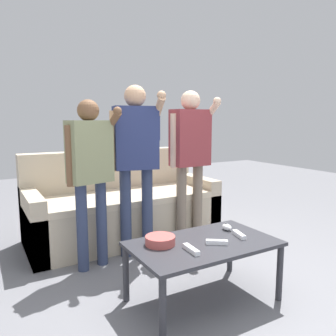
# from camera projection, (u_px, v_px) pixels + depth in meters

# --- Properties ---
(ground_plane) EXTENTS (12.00, 12.00, 0.00)m
(ground_plane) POSITION_uv_depth(u_px,v_px,m) (209.00, 299.00, 2.36)
(ground_plane) COLOR slate
(couch) EXTENTS (1.96, 0.84, 0.92)m
(couch) POSITION_uv_depth(u_px,v_px,m) (122.00, 208.00, 3.58)
(couch) COLOR #B7A88E
(couch) RESTS_ON ground
(coffee_table) EXTENTS (1.00, 0.59, 0.43)m
(coffee_table) POSITION_uv_depth(u_px,v_px,m) (203.00, 249.00, 2.28)
(coffee_table) COLOR #2D2D33
(coffee_table) RESTS_ON ground
(snack_bowl) EXTENTS (0.20, 0.20, 0.06)m
(snack_bowl) POSITION_uv_depth(u_px,v_px,m) (160.00, 240.00, 2.23)
(snack_bowl) COLOR #B24C47
(snack_bowl) RESTS_ON coffee_table
(game_remote_nunchuk) EXTENTS (0.06, 0.09, 0.05)m
(game_remote_nunchuk) POSITION_uv_depth(u_px,v_px,m) (227.00, 227.00, 2.52)
(game_remote_nunchuk) COLOR white
(game_remote_nunchuk) RESTS_ON coffee_table
(player_left) EXTENTS (0.45, 0.28, 1.42)m
(player_left) POSITION_uv_depth(u_px,v_px,m) (90.00, 164.00, 2.74)
(player_left) COLOR #2D3856
(player_left) RESTS_ON ground
(player_center) EXTENTS (0.45, 0.39, 1.56)m
(player_center) POSITION_uv_depth(u_px,v_px,m) (136.00, 151.00, 2.99)
(player_center) COLOR #2D3856
(player_center) RESTS_ON ground
(player_right) EXTENTS (0.46, 0.31, 1.54)m
(player_right) POSITION_uv_depth(u_px,v_px,m) (190.00, 149.00, 3.30)
(player_right) COLOR #756656
(player_right) RESTS_ON ground
(game_remote_wand_near) EXTENTS (0.07, 0.15, 0.03)m
(game_remote_wand_near) POSITION_uv_depth(u_px,v_px,m) (239.00, 235.00, 2.38)
(game_remote_wand_near) COLOR white
(game_remote_wand_near) RESTS_ON coffee_table
(game_remote_wand_far) EXTENTS (0.14, 0.11, 0.03)m
(game_remote_wand_far) POSITION_uv_depth(u_px,v_px,m) (217.00, 242.00, 2.23)
(game_remote_wand_far) COLOR white
(game_remote_wand_far) RESTS_ON coffee_table
(game_remote_wand_spare) EXTENTS (0.05, 0.17, 0.03)m
(game_remote_wand_spare) POSITION_uv_depth(u_px,v_px,m) (191.00, 249.00, 2.11)
(game_remote_wand_spare) COLOR white
(game_remote_wand_spare) RESTS_ON coffee_table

